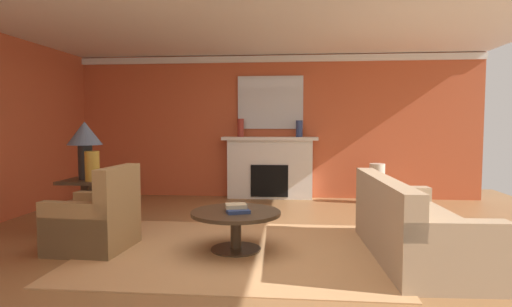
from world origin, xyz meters
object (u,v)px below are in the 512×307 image
armchair_near_window (96,223)px  vase_on_side_table (92,166)px  fireplace (270,169)px  mantel_mirror (270,102)px  vase_mantel_left (241,128)px  vase_mantel_right (299,129)px  side_table (87,202)px  sofa (412,230)px  coffee_table (236,221)px  table_lamp (85,139)px  vase_tall_corner (377,183)px

armchair_near_window → vase_on_side_table: bearing=118.8°
fireplace → mantel_mirror: 1.27m
vase_mantel_left → armchair_near_window: bearing=-109.0°
vase_mantel_right → side_table: bearing=-135.2°
mantel_mirror → sofa: size_ratio=0.58×
coffee_table → vase_mantel_left: bearing=96.7°
fireplace → sofa: bearing=-63.3°
coffee_table → table_lamp: table_lamp is taller
table_lamp → vase_tall_corner: bearing=31.0°
vase_on_side_table → vase_mantel_left: vase_mantel_left is taller
coffee_table → vase_mantel_left: size_ratio=2.93×
sofa → side_table: 4.00m
vase_on_side_table → vase_tall_corner: (3.99, 2.61, -0.53)m
sofa → mantel_mirror: bearing=115.9°
fireplace → vase_mantel_right: (0.55, -0.05, 0.77)m
mantel_mirror → vase_tall_corner: bearing=-12.2°
mantel_mirror → vase_tall_corner: (1.94, -0.42, -1.47)m
fireplace → side_table: 3.56m
armchair_near_window → coffee_table: 1.58m
vase_on_side_table → sofa: bearing=-8.1°
side_table → vase_tall_corner: (4.14, 2.49, -0.05)m
table_lamp → vase_mantel_right: size_ratio=2.42×
coffee_table → side_table: 2.13m
table_lamp → vase_on_side_table: table_lamp is taller
fireplace → vase_on_side_table: size_ratio=4.77×
mantel_mirror → coffee_table: size_ratio=1.24×
coffee_table → vase_tall_corner: 3.73m
fireplace → mantel_mirror: size_ratio=1.45×
sofa → vase_tall_corner: 3.16m
vase_mantel_right → table_lamp: bearing=-135.2°
fireplace → vase_on_side_table: 3.58m
vase_on_side_table → table_lamp: bearing=141.3°
vase_mantel_left → sofa: bearing=-56.1°
vase_on_side_table → vase_mantel_left: bearing=62.2°
mantel_mirror → vase_on_side_table: 3.78m
table_lamp → side_table: bearing=0.0°
mantel_mirror → vase_mantel_right: mantel_mirror is taller
mantel_mirror → armchair_near_window: 4.28m
armchair_near_window → coffee_table: (1.57, 0.11, 0.03)m
fireplace → armchair_near_window: fireplace is taller
vase_mantel_right → vase_mantel_left: bearing=180.0°
sofa → vase_on_side_table: bearing=171.9°
side_table → sofa: bearing=-9.5°
sofa → vase_tall_corner: size_ratio=3.02×
vase_mantel_left → vase_on_side_table: bearing=-117.8°
armchair_near_window → vase_mantel_left: size_ratio=2.78×
side_table → vase_mantel_right: vase_mantel_right is taller
mantel_mirror → table_lamp: bearing=-127.2°
mantel_mirror → side_table: (-2.21, -2.91, -1.42)m
vase_mantel_right → vase_mantel_left: 1.10m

